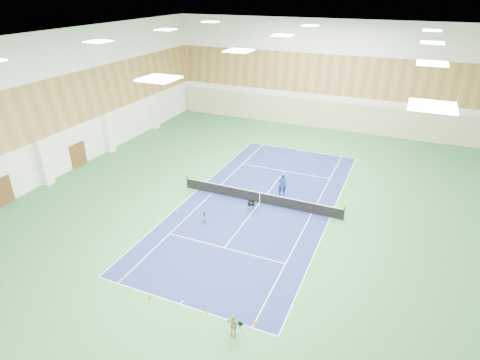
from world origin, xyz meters
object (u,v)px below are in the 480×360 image
coach (282,184)px  child_apron (233,325)px  tennis_net (260,197)px  child_court (205,217)px  ball_cart (251,206)px

coach → child_apron: bearing=77.5°
tennis_net → child_court: bearing=-120.6°
child_court → child_apron: bearing=-87.9°
child_apron → tennis_net: bearing=105.4°
coach → ball_cart: (-1.28, -3.33, -0.56)m
child_apron → ball_cart: child_apron is taller
child_court → ball_cart: size_ratio=1.21×
child_court → ball_cart: bearing=16.5°
coach → ball_cart: coach is taller
child_apron → ball_cart: (-3.56, 11.25, -0.21)m
tennis_net → coach: size_ratio=6.54×
child_court → tennis_net: bearing=26.0°
tennis_net → child_apron: size_ratio=10.03×
child_court → child_apron: 10.31m
child_court → ball_cart: 3.72m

